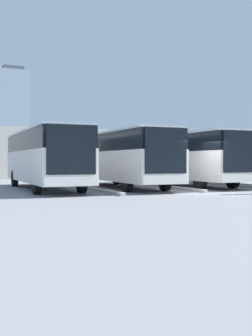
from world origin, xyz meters
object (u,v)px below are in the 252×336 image
Objects in this scene: bus_2 at (121,157)px; bus_3 at (44,156)px; bus_1 at (185,157)px; bus_0 at (244,157)px.

bus_2 is 4.37m from bus_3.
bus_3 is at bearing -0.10° from bus_1.
bus_2 is (4.36, 0.16, 0.00)m from bus_1.
bus_1 is at bearing -177.38° from bus_2.
bus_2 and bus_3 have the same top height.
bus_1 is 1.00× the size of bus_3.
bus_0 is 4.37m from bus_1.
bus_1 is (4.36, -0.19, 0.00)m from bus_0.
bus_1 is at bearing -2.00° from bus_0.
bus_2 is at bearing 2.62° from bus_1.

